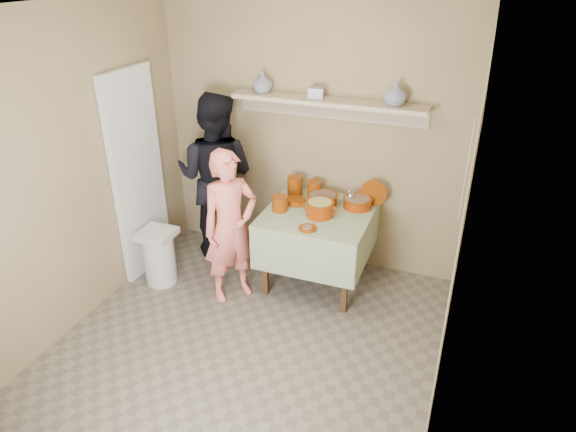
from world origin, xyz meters
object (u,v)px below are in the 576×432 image
at_px(person_helper, 216,177).
at_px(serving_table, 318,223).
at_px(person_cook, 231,227).
at_px(trash_bin, 159,256).
at_px(cazuela_rice, 320,208).

height_order(person_helper, serving_table, person_helper).
xyz_separation_m(person_cook, trash_bin, (-0.76, -0.06, -0.43)).
xyz_separation_m(person_cook, cazuela_rice, (0.70, 0.41, 0.13)).
xyz_separation_m(cazuela_rice, trash_bin, (-1.46, -0.47, -0.56)).
bearing_deg(person_cook, person_helper, 74.59).
distance_m(person_helper, cazuela_rice, 1.22).
relative_size(person_helper, cazuela_rice, 5.24).
relative_size(person_helper, serving_table, 1.78).
bearing_deg(cazuela_rice, person_cook, -149.53).
height_order(person_cook, serving_table, person_cook).
bearing_deg(cazuela_rice, trash_bin, -162.04).
bearing_deg(trash_bin, serving_table, 21.27).
xyz_separation_m(person_helper, cazuela_rice, (1.19, -0.27, -0.02)).
height_order(person_cook, person_helper, person_helper).
bearing_deg(serving_table, trash_bin, -158.73).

